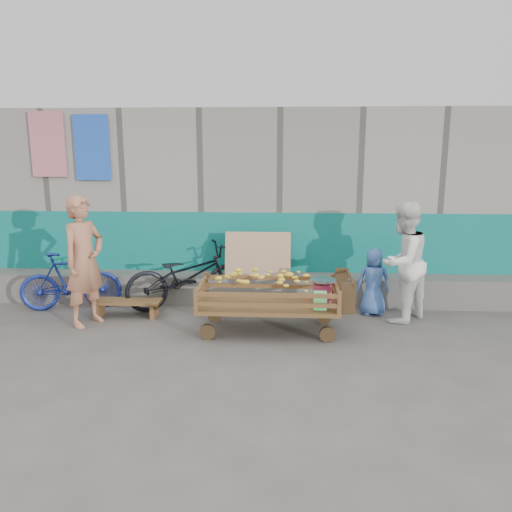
# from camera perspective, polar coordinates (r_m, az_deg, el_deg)

# --- Properties ---
(ground) EXTENTS (80.00, 80.00, 0.00)m
(ground) POSITION_cam_1_polar(r_m,az_deg,el_deg) (5.76, -4.06, -12.28)
(ground) COLOR #4C4A45
(ground) RESTS_ON ground
(building_wall) EXTENTS (12.00, 3.50, 3.00)m
(building_wall) POSITION_cam_1_polar(r_m,az_deg,el_deg) (9.32, -1.06, 6.51)
(building_wall) COLOR gray
(building_wall) RESTS_ON ground
(banana_cart) EXTENTS (1.99, 0.91, 0.85)m
(banana_cart) POSITION_cam_1_polar(r_m,az_deg,el_deg) (6.54, 1.10, -3.87)
(banana_cart) COLOR brown
(banana_cart) RESTS_ON ground
(bench) EXTENTS (1.00, 0.30, 0.25)m
(bench) POSITION_cam_1_polar(r_m,az_deg,el_deg) (7.46, -14.56, -5.38)
(bench) COLOR brown
(bench) RESTS_ON ground
(vendor_man) EXTENTS (0.67, 0.77, 1.78)m
(vendor_man) POSITION_cam_1_polar(r_m,az_deg,el_deg) (7.13, -19.02, -0.57)
(vendor_man) COLOR #AA6B4E
(vendor_man) RESTS_ON ground
(woman) EXTENTS (1.03, 1.03, 1.69)m
(woman) POSITION_cam_1_polar(r_m,az_deg,el_deg) (7.20, 16.40, -0.67)
(woman) COLOR white
(woman) RESTS_ON ground
(child) EXTENTS (0.49, 0.32, 0.99)m
(child) POSITION_cam_1_polar(r_m,az_deg,el_deg) (7.44, 13.29, -2.88)
(child) COLOR #3D66B5
(child) RESTS_ON ground
(bicycle_dark) EXTENTS (1.97, 1.36, 0.98)m
(bicycle_dark) POSITION_cam_1_polar(r_m,az_deg,el_deg) (7.63, -7.87, -2.31)
(bicycle_dark) COLOR black
(bicycle_dark) RESTS_ON ground
(bicycle_blue) EXTENTS (1.52, 0.76, 0.88)m
(bicycle_blue) POSITION_cam_1_polar(r_m,az_deg,el_deg) (7.98, -20.41, -2.71)
(bicycle_blue) COLOR navy
(bicycle_blue) RESTS_ON ground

